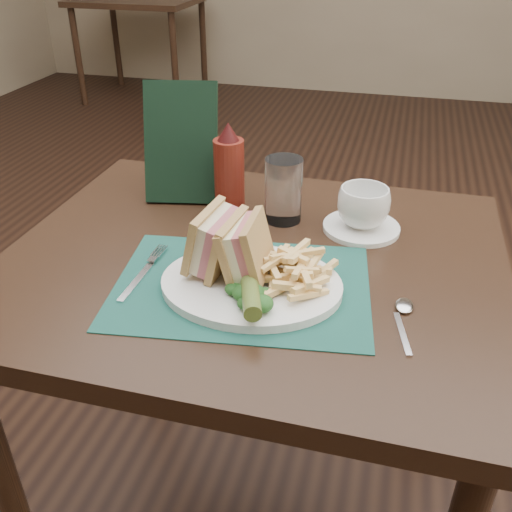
{
  "coord_description": "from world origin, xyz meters",
  "views": [
    {
      "loc": [
        0.23,
        -1.36,
        1.28
      ],
      "look_at": [
        0.03,
        -0.58,
        0.8
      ],
      "focal_mm": 40.0,
      "sensor_mm": 36.0,
      "label": 1
    }
  ],
  "objects": [
    {
      "name": "floor",
      "position": [
        0.0,
        0.0,
        0.0
      ],
      "size": [
        7.0,
        7.0,
        0.0
      ],
      "primitive_type": "plane",
      "color": "black",
      "rests_on": "ground"
    },
    {
      "name": "wall_back",
      "position": [
        0.0,
        3.5,
        0.0
      ],
      "size": [
        6.0,
        0.0,
        6.0
      ],
      "primitive_type": "plane",
      "rotation": [
        1.57,
        0.0,
        0.0
      ],
      "color": "gray",
      "rests_on": "ground"
    },
    {
      "name": "table_main",
      "position": [
        0.0,
        -0.5,
        0.38
      ],
      "size": [
        0.9,
        0.75,
        0.75
      ],
      "primitive_type": null,
      "color": "black",
      "rests_on": "ground"
    },
    {
      "name": "table_bg_left",
      "position": [
        -1.82,
        2.93,
        0.38
      ],
      "size": [
        0.9,
        0.75,
        0.75
      ],
      "primitive_type": null,
      "color": "black",
      "rests_on": "ground"
    },
    {
      "name": "placemat",
      "position": [
        0.01,
        -0.6,
        0.75
      ],
      "size": [
        0.46,
        0.36,
        0.0
      ],
      "primitive_type": "cube",
      "rotation": [
        0.0,
        0.0,
        0.14
      ],
      "color": "#174A40",
      "rests_on": "table_main"
    },
    {
      "name": "plate",
      "position": [
        0.03,
        -0.61,
        0.76
      ],
      "size": [
        0.32,
        0.26,
        0.01
      ],
      "primitive_type": null,
      "rotation": [
        0.0,
        0.0,
        0.08
      ],
      "color": "white",
      "rests_on": "placemat"
    },
    {
      "name": "sandwich_half_a",
      "position": [
        -0.06,
        -0.58,
        0.82
      ],
      "size": [
        0.09,
        0.12,
        0.11
      ],
      "primitive_type": null,
      "rotation": [
        0.0,
        0.24,
        -0.1
      ],
      "color": "tan",
      "rests_on": "plate"
    },
    {
      "name": "sandwich_half_b",
      "position": [
        -0.01,
        -0.6,
        0.82
      ],
      "size": [
        0.08,
        0.11,
        0.11
      ],
      "primitive_type": null,
      "rotation": [
        0.0,
        -0.24,
        0.02
      ],
      "color": "tan",
      "rests_on": "plate"
    },
    {
      "name": "kale_garnish",
      "position": [
        0.03,
        -0.67,
        0.78
      ],
      "size": [
        0.11,
        0.08,
        0.03
      ],
      "primitive_type": null,
      "color": "#163E16",
      "rests_on": "plate"
    },
    {
      "name": "pickle_spear",
      "position": [
        0.04,
        -0.67,
        0.79
      ],
      "size": [
        0.06,
        0.12,
        0.03
      ],
      "primitive_type": "cylinder",
      "rotation": [
        1.54,
        0.0,
        0.32
      ],
      "color": "#4B6225",
      "rests_on": "plate"
    },
    {
      "name": "fries_pile",
      "position": [
        0.09,
        -0.58,
        0.79
      ],
      "size": [
        0.18,
        0.2,
        0.05
      ],
      "primitive_type": null,
      "color": "#F5CB7A",
      "rests_on": "plate"
    },
    {
      "name": "fork",
      "position": [
        -0.17,
        -0.61,
        0.76
      ],
      "size": [
        0.04,
        0.17,
        0.01
      ],
      "primitive_type": null,
      "rotation": [
        0.0,
        0.0,
        -0.01
      ],
      "color": "silver",
      "rests_on": "placemat"
    },
    {
      "name": "spoon",
      "position": [
        0.27,
        -0.64,
        0.76
      ],
      "size": [
        0.07,
        0.15,
        0.01
      ],
      "primitive_type": null,
      "rotation": [
        0.0,
        0.0,
        0.23
      ],
      "color": "silver",
      "rests_on": "table_main"
    },
    {
      "name": "saucer",
      "position": [
        0.18,
        -0.35,
        0.76
      ],
      "size": [
        0.18,
        0.18,
        0.01
      ],
      "primitive_type": "cylinder",
      "rotation": [
        0.0,
        0.0,
        -0.22
      ],
      "color": "white",
      "rests_on": "table_main"
    },
    {
      "name": "coffee_cup",
      "position": [
        0.18,
        -0.35,
        0.8
      ],
      "size": [
        0.13,
        0.13,
        0.08
      ],
      "primitive_type": "imported",
      "rotation": [
        0.0,
        0.0,
        0.3
      ],
      "color": "white",
      "rests_on": "saucer"
    },
    {
      "name": "drinking_glass",
      "position": [
        0.02,
        -0.35,
        0.81
      ],
      "size": [
        0.08,
        0.08,
        0.13
      ],
      "primitive_type": "cylinder",
      "rotation": [
        0.0,
        0.0,
        -0.1
      ],
      "color": "white",
      "rests_on": "table_main"
    },
    {
      "name": "ketchup_bottle",
      "position": [
        -0.1,
        -0.33,
        0.84
      ],
      "size": [
        0.08,
        0.08,
        0.19
      ],
      "primitive_type": null,
      "rotation": [
        0.0,
        0.0,
        -0.25
      ],
      "color": "#611910",
      "rests_on": "table_main"
    },
    {
      "name": "check_presenter",
      "position": [
        -0.21,
        -0.29,
        0.87
      ],
      "size": [
        0.17,
        0.12,
        0.24
      ],
      "primitive_type": "cube",
      "rotation": [
        -0.31,
        0.0,
        0.2
      ],
      "color": "black",
      "rests_on": "table_main"
    }
  ]
}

